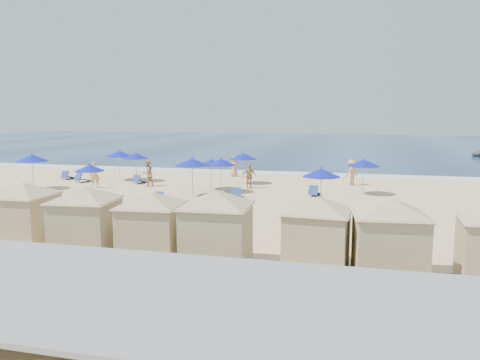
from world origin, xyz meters
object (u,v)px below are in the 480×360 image
Objects in this scene: cabana_1 at (85,212)px; umbrella_6 at (243,156)px; cabana_2 at (151,217)px; umbrella_1 at (119,154)px; beachgoer_2 at (249,176)px; beachgoer_4 at (234,166)px; umbrella_2 at (90,168)px; cabana_0 at (24,206)px; cabana_3 at (217,219)px; umbrella_9 at (321,173)px; beachgoer_0 at (95,175)px; beachgoer_1 at (147,173)px; cabana_4 at (317,224)px; umbrella_5 at (192,162)px; umbrella_0 at (32,158)px; umbrella_3 at (136,156)px; umbrella_7 at (221,162)px; beachgoer_3 at (352,172)px; umbrella_4 at (211,162)px; cabana_5 at (390,229)px; umbrella_8 at (364,163)px; trash_bin at (219,219)px.

umbrella_6 is at bearing 85.63° from cabana_1.
cabana_2 reaches higher than umbrella_1.
beachgoer_2 is 1.01× the size of beachgoer_4.
beachgoer_2 is (8.79, 5.96, -1.00)m from umbrella_2.
cabana_3 is at bearing -4.31° from cabana_0.
umbrella_9 is 1.29× the size of beachgoer_0.
cabana_1 reaches higher than beachgoer_1.
cabana_4 reaches higher than umbrella_5.
cabana_0 is at bearing 179.33° from cabana_4.
umbrella_6 is 1.29× the size of beachgoer_0.
umbrella_1 reaches higher than umbrella_6.
cabana_4 is at bearing -54.37° from umbrella_5.
cabana_2 is 21.31m from umbrella_1.
umbrella_5 is at bearing -0.28° from umbrella_0.
umbrella_7 reaches higher than umbrella_3.
cabana_4 is at bearing 41.03° from beachgoer_3.
umbrella_5 is 5.08m from beachgoer_2.
cabana_0 is 1.03× the size of cabana_2.
umbrella_3 is 7.22m from umbrella_4.
beachgoer_0 is at bearing -130.37° from beachgoer_4.
cabana_4 reaches higher than umbrella_2.
umbrella_4 is 8.32m from beachgoer_0.
cabana_5 is 25.11m from umbrella_3.
umbrella_5 is 1.48× the size of beachgoer_4.
cabana_2 is 2.54× the size of beachgoer_4.
cabana_4 is at bearing -48.99° from umbrella_3.
umbrella_5 is at bearing -162.09° from umbrella_8.
trash_bin is 11.51m from beachgoer_2.
beachgoer_2 is (2.72, 4.08, -1.34)m from umbrella_5.
umbrella_9 reaches higher than beachgoer_3.
beachgoer_3 is (15.75, 9.29, -0.93)m from umbrella_2.
umbrella_1 reaches higher than beachgoer_2.
cabana_2 is 21.09m from beachgoer_3.
cabana_2 is at bearing -87.14° from beachgoer_0.
cabana_1 is 2.58× the size of beachgoer_2.
umbrella_7 is at bearing -77.90° from beachgoer_4.
beachgoer_1 is 1.11× the size of beachgoer_4.
umbrella_7 is at bearing -44.46° from umbrella_4.
umbrella_1 is at bearing 170.44° from umbrella_3.
trash_bin is 5.73m from cabana_3.
beachgoer_1 is (1.44, 5.16, -0.92)m from umbrella_2.
umbrella_0 is 4.33m from beachgoer_0.
umbrella_7 is at bearing 74.50° from cabana_0.
trash_bin is 0.36× the size of umbrella_3.
cabana_1 is 1.78× the size of umbrella_0.
cabana_1 is 19.20m from umbrella_3.
umbrella_7 is at bearing 56.99° from umbrella_5.
beachgoer_3 is (21.38, 7.35, -1.25)m from umbrella_0.
cabana_3 is at bearing -43.29° from umbrella_2.
cabana_0 is (-6.56, -4.77, 1.19)m from trash_bin.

